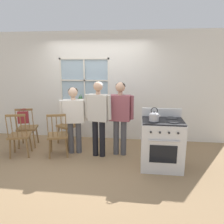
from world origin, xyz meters
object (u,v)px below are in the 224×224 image
chair_near_wall (19,136)px  handbag (23,117)px  person_teen_center (98,113)px  person_adult_right (120,112)px  chair_center_cluster (68,126)px  stove (162,143)px  chair_by_window (27,128)px  person_elderly_left (74,114)px  kettle (154,116)px  chair_near_stove (58,136)px  potted_plant (81,100)px

chair_near_wall → handbag: (-0.05, 0.30, 0.33)m
person_teen_center → person_adult_right: (0.43, 0.13, -0.00)m
chair_center_cluster → stove: size_ratio=0.87×
chair_by_window → person_teen_center: bearing=155.9°
chair_center_cluster → person_adult_right: size_ratio=0.61×
chair_near_wall → stove: 2.93m
chair_by_window → chair_near_wall: 0.54m
person_elderly_left → kettle: (1.65, -0.57, 0.14)m
chair_near_wall → stove: (2.93, -0.14, 0.03)m
chair_center_cluster → chair_near_stove: size_ratio=1.00×
chair_center_cluster → kettle: 2.35m
stove → handbag: (-2.98, 0.44, 0.30)m
person_elderly_left → potted_plant: person_elderly_left is taller
chair_near_stove → person_teen_center: bearing=169.7°
person_elderly_left → chair_near_wall: bearing=-176.5°
person_adult_right → handbag: bearing=-174.5°
kettle → person_elderly_left: bearing=160.9°
chair_near_stove → person_adult_right: 1.40m
chair_by_window → handbag: same height
person_adult_right → potted_plant: (-1.10, 0.93, 0.07)m
chair_by_window → person_elderly_left: size_ratio=0.65×
chair_center_cluster → person_teen_center: person_teen_center is taller
chair_by_window → chair_near_wall: same height
person_adult_right → person_elderly_left: bearing=-173.4°
stove → chair_center_cluster: bearing=155.1°
kettle → potted_plant: size_ratio=1.09×
person_teen_center → kettle: person_teen_center is taller
person_elderly_left → chair_center_cluster: bearing=108.9°
person_teen_center → kettle: size_ratio=6.39×
chair_near_wall → person_adult_right: person_adult_right is taller
stove → potted_plant: bearing=143.8°
kettle → handbag: size_ratio=0.80×
kettle → handbag: bearing=168.5°
chair_near_stove → chair_by_window: bearing=-41.4°
chair_by_window → handbag: 0.41m
person_teen_center → kettle: (1.10, -0.48, 0.08)m
chair_by_window → chair_near_stove: (0.91, -0.42, 0.00)m
chair_near_wall → handbag: size_ratio=3.08×
person_adult_right → handbag: 2.15m
chair_near_wall → person_adult_right: bearing=172.9°
chair_center_cluster → stove: bearing=97.0°
person_adult_right → kettle: person_adult_right is taller
chair_center_cluster → person_elderly_left: 0.78m
person_elderly_left → handbag: 1.16m
stove → person_elderly_left: bearing=166.4°
chair_by_window → chair_near_stove: bearing=141.5°
chair_center_cluster → handbag: size_ratio=3.08×
chair_near_wall → potted_plant: size_ratio=4.15×
chair_near_stove → stove: bearing=156.6°
person_elderly_left → person_teen_center: size_ratio=0.92×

